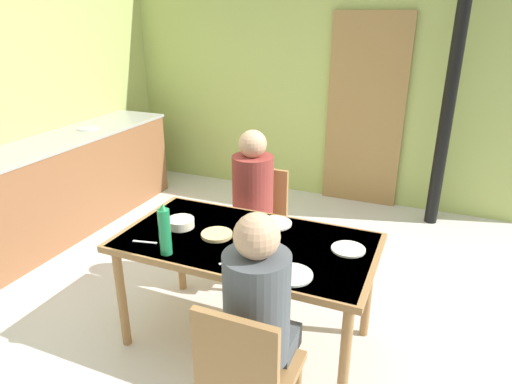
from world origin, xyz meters
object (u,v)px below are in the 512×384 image
at_px(chair_far_diner, 259,218).
at_px(water_bottle_green_near, 165,231).
at_px(person_far_diner, 252,189).
at_px(person_near_diner, 258,303).
at_px(dining_table, 246,250).
at_px(kitchen_counter, 67,183).
at_px(serving_bowl_center, 181,223).
at_px(chair_near_diner, 246,374).

xyz_separation_m(chair_far_diner, water_bottle_green_near, (-0.11, -1.08, 0.37)).
height_order(chair_far_diner, person_far_diner, person_far_diner).
bearing_deg(person_near_diner, chair_far_diner, 112.23).
bearing_deg(person_far_diner, chair_far_diner, -90.00).
xyz_separation_m(dining_table, water_bottle_green_near, (-0.34, -0.32, 0.21)).
distance_m(kitchen_counter, serving_bowl_center, 2.04).
height_order(chair_near_diner, chair_far_diner, same).
bearing_deg(person_far_diner, kitchen_counter, -6.67).
xyz_separation_m(kitchen_counter, person_near_diner, (2.60, -1.49, 0.33)).
bearing_deg(person_near_diner, person_far_diner, 114.38).
bearing_deg(water_bottle_green_near, chair_far_diner, 84.03).
height_order(kitchen_counter, person_near_diner, person_near_diner).
bearing_deg(person_far_diner, chair_near_diner, 112.23).
relative_size(chair_near_diner, person_near_diner, 1.13).
bearing_deg(chair_near_diner, dining_table, 113.77).
bearing_deg(serving_bowl_center, water_bottle_green_near, -72.10).
bearing_deg(dining_table, kitchen_counter, 159.15).
distance_m(kitchen_counter, person_near_diner, 3.02).
height_order(chair_near_diner, person_near_diner, person_near_diner).
bearing_deg(dining_table, chair_near_diner, -66.23).
bearing_deg(person_near_diner, dining_table, 118.21).
xyz_separation_m(kitchen_counter, chair_far_diner, (2.04, -0.10, 0.05)).
bearing_deg(serving_bowl_center, chair_near_diner, -44.14).
bearing_deg(chair_far_diner, serving_bowl_center, 74.10).
bearing_deg(kitchen_counter, person_near_diner, -29.77).
bearing_deg(person_far_diner, person_near_diner, 114.38).
height_order(chair_far_diner, serving_bowl_center, chair_far_diner).
distance_m(person_near_diner, serving_bowl_center, 1.00).
bearing_deg(kitchen_counter, dining_table, -20.85).
distance_m(chair_far_diner, person_near_diner, 1.53).
distance_m(kitchen_counter, dining_table, 2.44).
bearing_deg(serving_bowl_center, person_far_diner, 70.87).
bearing_deg(kitchen_counter, person_far_diner, -6.67).
bearing_deg(kitchen_counter, serving_bowl_center, -25.42).
relative_size(chair_near_diner, serving_bowl_center, 5.12).
xyz_separation_m(dining_table, chair_far_diner, (-0.23, 0.76, -0.16)).
height_order(chair_far_diner, water_bottle_green_near, water_bottle_green_near).
bearing_deg(dining_table, person_far_diner, 110.30).
bearing_deg(chair_near_diner, water_bottle_green_near, 147.13).
bearing_deg(kitchen_counter, chair_far_diner, -2.87).
bearing_deg(water_bottle_green_near, person_far_diner, 83.17).
distance_m(chair_near_diner, water_bottle_green_near, 0.89).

